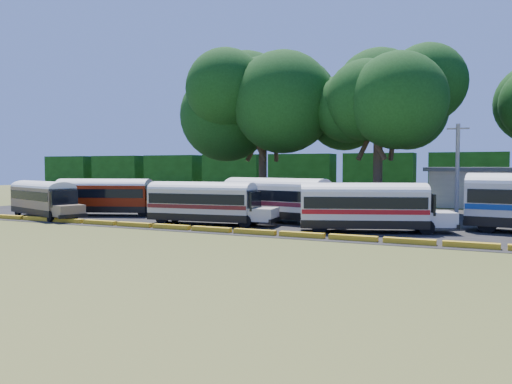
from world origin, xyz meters
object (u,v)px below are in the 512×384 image
at_px(bus_red, 107,194).
at_px(bus_beige, 44,197).
at_px(bus_cream_west, 205,200).
at_px(bus_white_red, 366,204).
at_px(tree_west, 263,103).

bearing_deg(bus_red, bus_beige, -152.57).
height_order(bus_cream_west, bus_white_red, bus_white_red).
distance_m(bus_beige, tree_west, 22.06).
distance_m(bus_red, bus_cream_west, 10.85).
bearing_deg(bus_cream_west, bus_white_red, -2.92).
xyz_separation_m(bus_beige, tree_west, (11.78, 16.51, 8.66)).
height_order(bus_beige, bus_cream_west, bus_cream_west).
distance_m(bus_red, tree_west, 17.68).
bearing_deg(bus_red, bus_white_red, -23.09).
xyz_separation_m(bus_white_red, tree_west, (-13.44, 14.54, 8.59)).
xyz_separation_m(bus_red, bus_cream_west, (10.62, -2.18, -0.05)).
height_order(bus_beige, bus_red, bus_red).
relative_size(bus_red, tree_west, 0.64).
height_order(bus_beige, tree_west, tree_west).
height_order(bus_beige, bus_white_red, bus_white_red).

